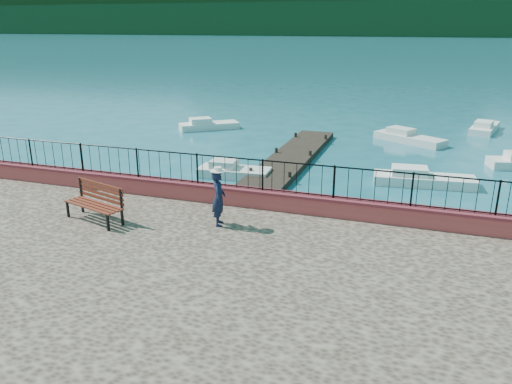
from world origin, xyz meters
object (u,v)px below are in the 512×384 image
Objects in this scene: boat_0 at (234,169)px; park_bench at (95,210)px; boat_4 at (410,136)px; boat_5 at (485,125)px; boat_1 at (425,176)px; boat_3 at (209,123)px; person at (219,198)px.

park_bench is at bearing -98.79° from boat_0.
park_bench reaches higher than boat_4.
boat_5 is at bearing 47.71° from boat_0.
boat_5 is (12.57, 23.76, -1.12)m from park_bench.
boat_1 is 1.08× the size of boat_5.
boat_4 and boat_5 have the same top height.
boat_1 is at bearing 178.88° from boat_5.
boat_5 is (3.51, 13.17, 0.00)m from boat_1.
park_bench is 0.54× the size of boat_3.
boat_1 is at bearing -67.89° from boat_3.
park_bench reaches higher than boat_5.
boat_1 is at bearing 6.93° from boat_0.
park_bench reaches higher than boat_3.
boat_3 is at bearing 143.38° from boat_1.
park_bench is at bearing -136.63° from boat_1.
boat_4 is at bearing -34.41° from person.
boat_0 and boat_1 have the same top height.
boat_4 is (8.08, 18.92, -1.12)m from park_bench.
park_bench is at bearing 83.73° from person.
person reaches higher than boat_1.
boat_1 and boat_3 have the same top height.
person reaches higher than boat_3.
park_bench is 0.49× the size of boat_1.
boat_4 is (-0.97, 8.33, 0.00)m from boat_1.
boat_1 is at bearing -52.08° from boat_4.
boat_4 is at bearing 90.57° from boat_1.
boat_4 is 6.60m from boat_5.
boat_5 is (11.75, 14.71, 0.00)m from boat_0.
boat_4 is (7.27, 9.87, 0.00)m from boat_0.
person reaches higher than park_bench.
park_bench reaches higher than boat_0.
park_bench is 0.64× the size of boat_0.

